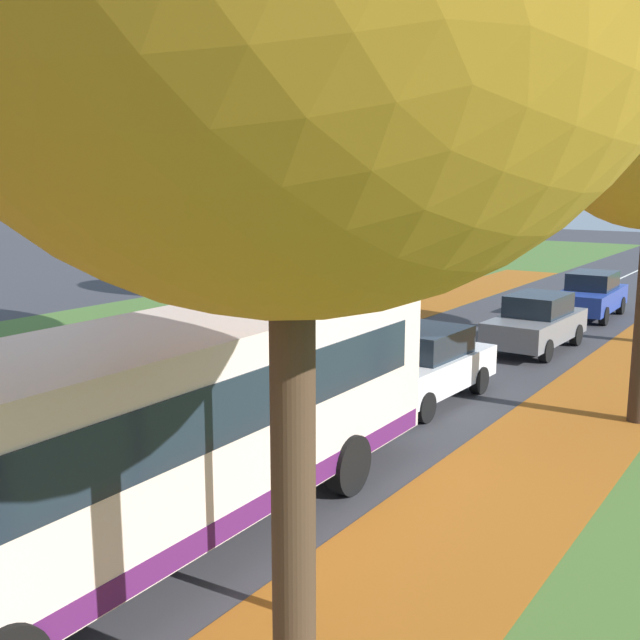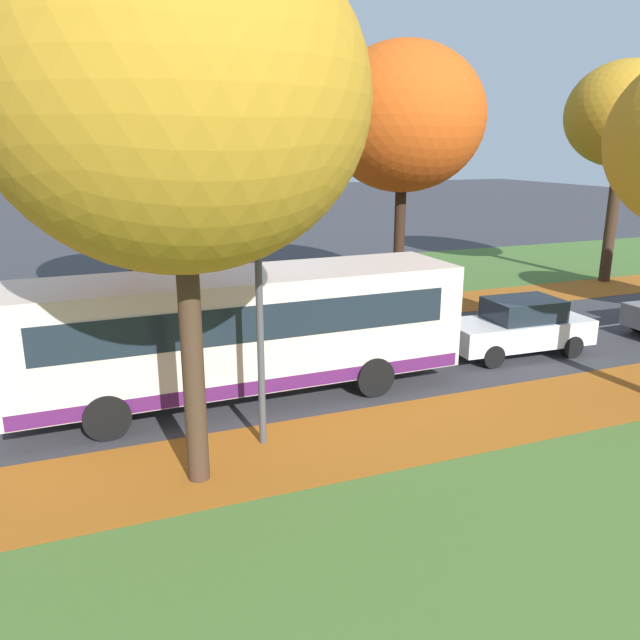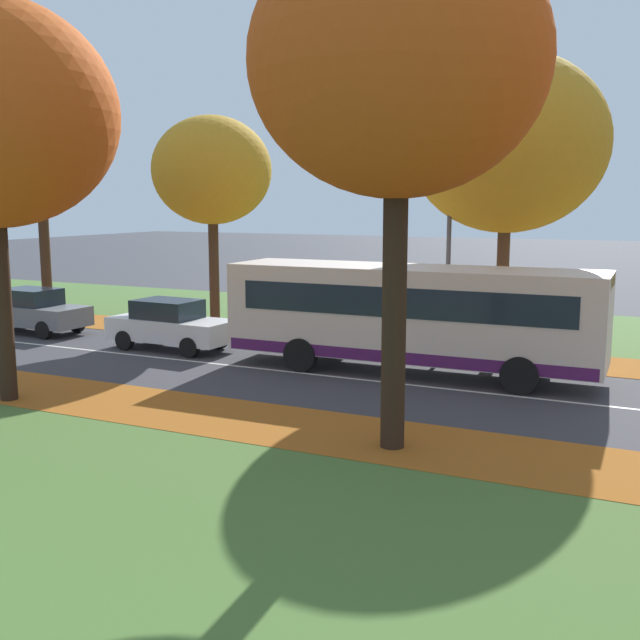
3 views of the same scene
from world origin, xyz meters
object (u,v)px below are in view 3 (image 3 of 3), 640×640
object	(u,v)px
streetlamp_right	(446,236)
bus	(412,313)
tree_right_mid	(212,171)
tree_left_near	(398,63)
tree_right_near	(508,144)
car_grey_following	(33,311)
car_white_lead	(171,325)
tree_right_far	(40,165)

from	to	relation	value
streetlamp_right	bus	distance (m)	3.05
tree_right_mid	streetlamp_right	bearing A→B (deg)	-101.29
bus	tree_right_mid	bearing A→B (deg)	65.80
tree_left_near	tree_right_near	distance (m)	9.90
tree_left_near	car_grey_following	world-z (taller)	tree_left_near
tree_right_near	car_white_lead	xyz separation A→B (m)	(-3.67, 9.87, -5.67)
tree_right_mid	tree_left_near	bearing A→B (deg)	-133.80
tree_left_near	bus	size ratio (longest dim) A/B	0.94
bus	car_white_lead	size ratio (longest dim) A/B	2.45
tree_left_near	car_white_lead	size ratio (longest dim) A/B	2.29
tree_right_near	bus	xyz separation A→B (m)	(-3.51, 1.75, -4.78)
tree_right_near	tree_right_far	size ratio (longest dim) A/B	1.13
tree_right_far	car_white_lead	distance (m)	11.64
tree_right_far	streetlamp_right	world-z (taller)	tree_right_far
tree_right_far	car_grey_following	bearing A→B (deg)	-140.97
tree_right_mid	streetlamp_right	world-z (taller)	tree_right_mid
tree_right_near	tree_right_far	bearing A→B (deg)	88.71
tree_right_near	bus	distance (m)	6.18
tree_right_near	streetlamp_right	size ratio (longest dim) A/B	1.53
car_white_lead	tree_right_far	bearing A→B (deg)	66.51
tree_left_near	car_grey_following	xyz separation A→B (m)	(6.63, 16.30, -6.44)
tree_right_far	tree_left_near	bearing A→B (deg)	-118.12
car_grey_following	streetlamp_right	bearing A→B (deg)	-82.37
car_white_lead	car_grey_following	size ratio (longest dim) A/B	1.00
bus	car_grey_following	world-z (taller)	bus
bus	car_white_lead	bearing A→B (deg)	91.13
tree_right_far	bus	distance (m)	18.56
tree_right_near	car_white_lead	size ratio (longest dim) A/B	2.15
tree_right_mid	car_white_lead	distance (m)	6.75
tree_right_near	tree_right_mid	distance (m)	11.03
streetlamp_right	tree_right_far	bearing A→B (deg)	84.59
tree_right_far	tree_right_near	bearing A→B (deg)	-91.29
tree_right_near	car_grey_following	world-z (taller)	tree_right_near
tree_right_mid	car_grey_following	distance (m)	8.32
tree_right_far	car_white_lead	size ratio (longest dim) A/B	1.91
tree_right_mid	tree_right_far	distance (m)	8.33
tree_right_far	streetlamp_right	size ratio (longest dim) A/B	1.36
tree_right_mid	car_white_lead	size ratio (longest dim) A/B	1.86
tree_left_near	bus	bearing A→B (deg)	15.23
car_white_lead	car_grey_following	bearing A→B (deg)	86.28
streetlamp_right	car_grey_following	bearing A→B (deg)	97.63
tree_right_near	car_grey_following	xyz separation A→B (m)	(-3.25, 16.32, -5.67)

